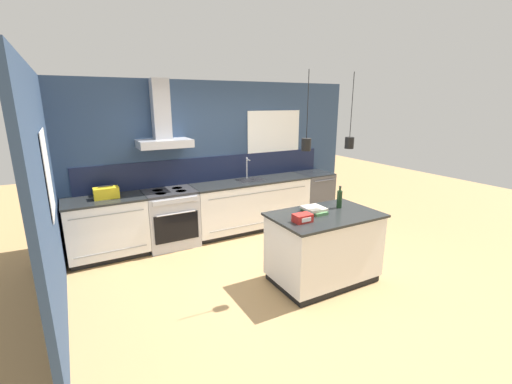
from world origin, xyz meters
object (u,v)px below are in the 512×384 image
dishwasher (313,195)px  bottle_on_island (339,199)px  book_stack (314,210)px  red_supply_box (303,218)px  yellow_toolbox (106,193)px  oven_range (171,218)px

dishwasher → bottle_on_island: 2.34m
bottle_on_island → book_stack: 0.42m
red_supply_box → yellow_toolbox: bearing=130.8°
book_stack → red_supply_box: size_ratio=1.58×
oven_range → yellow_toolbox: 1.05m
dishwasher → book_stack: (-1.54, -1.96, 0.49)m
oven_range → yellow_toolbox: size_ratio=2.68×
oven_range → bottle_on_island: (1.72, -1.96, 0.58)m
red_supply_box → dishwasher: bearing=49.2°
oven_range → bottle_on_island: bearing=-48.8°
red_supply_box → oven_range: bearing=114.1°
bottle_on_island → yellow_toolbox: size_ratio=0.87×
oven_range → dishwasher: (2.85, 0.00, 0.00)m
oven_range → dishwasher: bearing=0.1°
bottle_on_island → yellow_toolbox: 3.28m
dishwasher → bottle_on_island: size_ratio=3.09×
oven_range → book_stack: size_ratio=2.70×
red_supply_box → book_stack: bearing=32.4°
bottle_on_island → book_stack: bearing=179.7°
book_stack → yellow_toolbox: 2.96m
red_supply_box → yellow_toolbox: size_ratio=0.63×
bottle_on_island → book_stack: (-0.41, 0.00, -0.09)m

